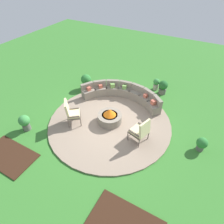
# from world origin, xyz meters

# --- Properties ---
(ground_plane) EXTENTS (24.00, 24.00, 0.00)m
(ground_plane) POSITION_xyz_m (0.00, 0.00, 0.00)
(ground_plane) COLOR #387A2D
(patio_circle) EXTENTS (5.20, 5.20, 0.06)m
(patio_circle) POSITION_xyz_m (0.00, 0.00, 0.03)
(patio_circle) COLOR gray
(patio_circle) RESTS_ON ground_plane
(mulch_bed_left) EXTENTS (1.98, 1.16, 0.04)m
(mulch_bed_left) POSITION_xyz_m (-2.34, -3.29, 0.02)
(mulch_bed_left) COLOR #382114
(mulch_bed_left) RESTS_ON ground_plane
(mulch_bed_right) EXTENTS (1.98, 1.16, 0.04)m
(mulch_bed_right) POSITION_xyz_m (2.34, -3.29, 0.02)
(mulch_bed_right) COLOR #382114
(mulch_bed_right) RESTS_ON ground_plane
(fire_pit) EXTENTS (1.02, 1.02, 0.67)m
(fire_pit) POSITION_xyz_m (0.00, 0.00, 0.32)
(fire_pit) COLOR gray
(fire_pit) RESTS_ON patio_circle
(curved_stone_bench) EXTENTS (3.90, 1.64, 0.73)m
(curved_stone_bench) POSITION_xyz_m (-0.26, 1.73, 0.36)
(curved_stone_bench) COLOR gray
(curved_stone_bench) RESTS_ON patio_circle
(lounge_chair_front_left) EXTENTS (0.78, 0.80, 1.15)m
(lounge_chair_front_left) POSITION_xyz_m (-1.35, -0.81, 0.64)
(lounge_chair_front_left) COLOR brown
(lounge_chair_front_left) RESTS_ON patio_circle
(lounge_chair_front_right) EXTENTS (0.76, 0.75, 1.05)m
(lounge_chair_front_right) POSITION_xyz_m (1.53, -0.37, 0.61)
(lounge_chair_front_right) COLOR brown
(lounge_chair_front_right) RESTS_ON patio_circle
(potted_plant_0) EXTENTS (0.53, 0.53, 0.80)m
(potted_plant_0) POSITION_xyz_m (-2.40, 1.76, 0.43)
(potted_plant_0) COLOR brown
(potted_plant_0) RESTS_ON ground_plane
(potted_plant_1) EXTENTS (0.45, 0.45, 0.71)m
(potted_plant_1) POSITION_xyz_m (-2.81, -2.00, 0.40)
(potted_plant_1) COLOR #605B56
(potted_plant_1) RESTS_ON ground_plane
(potted_plant_2) EXTENTS (0.46, 0.46, 0.73)m
(potted_plant_2) POSITION_xyz_m (1.28, 3.23, 0.39)
(potted_plant_2) COLOR #605B56
(potted_plant_2) RESTS_ON ground_plane
(potted_plant_3) EXTENTS (0.41, 0.41, 0.56)m
(potted_plant_3) POSITION_xyz_m (3.64, 0.36, 0.31)
(potted_plant_3) COLOR #605B56
(potted_plant_3) RESTS_ON ground_plane
(potted_plant_4) EXTENTS (0.33, 0.33, 0.62)m
(potted_plant_4) POSITION_xyz_m (0.86, 3.45, 0.34)
(potted_plant_4) COLOR #A89E8E
(potted_plant_4) RESTS_ON ground_plane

